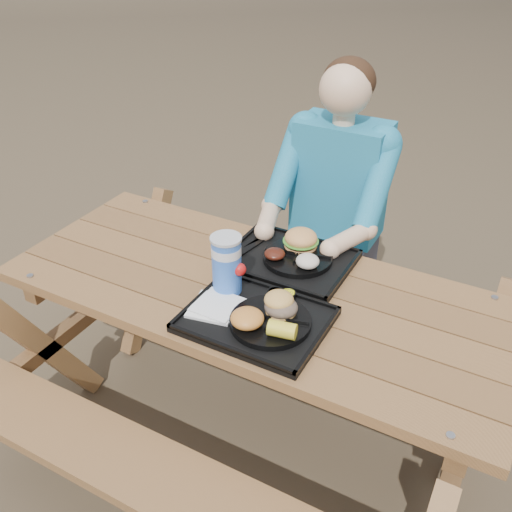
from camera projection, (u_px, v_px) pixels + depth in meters
The scene contains 18 objects.
ground at pixel (256, 431), 2.41m from camera, with size 60.00×60.00×0.00m, color #999999.
picnic_table at pixel (256, 365), 2.21m from camera, with size 1.80×1.49×0.75m, color #999999, non-canonical shape.
tray_near at pixel (256, 320), 1.84m from camera, with size 0.45×0.35×0.02m, color black.
tray_far at pixel (289, 261), 2.13m from camera, with size 0.45×0.35×0.02m, color black.
plate_near at pixel (270, 322), 1.80m from camera, with size 0.26×0.26×0.02m, color black.
plate_far at pixel (298, 257), 2.12m from camera, with size 0.26×0.26×0.02m, color black.
napkin_stack at pixel (214, 306), 1.87m from camera, with size 0.15×0.15×0.02m, color white.
soda_cup at pixel (227, 266), 1.91m from camera, with size 0.10×0.10×0.20m, color blue.
condiment_bbq at pixel (275, 295), 1.91m from camera, with size 0.05×0.05×0.03m, color black.
condiment_mustard at pixel (288, 296), 1.90m from camera, with size 0.05×0.05×0.03m, color yellow.
sandwich at pixel (281, 299), 1.79m from camera, with size 0.10×0.10×0.10m, color #E5A851, non-canonical shape.
mac_cheese at pixel (247, 318), 1.76m from camera, with size 0.11×0.11×0.05m, color gold.
corn_cob at pixel (282, 330), 1.71m from camera, with size 0.09×0.09×0.05m, color yellow, non-canonical shape.
cutlery_far at pixel (253, 245), 2.20m from camera, with size 0.03×0.17×0.01m, color black.
burger at pixel (301, 234), 2.13m from camera, with size 0.13×0.13×0.11m, color #ED9E53, non-canonical shape.
baked_beans at pixel (275, 254), 2.08m from camera, with size 0.08×0.08×0.03m, color #48180E.
potato_salad at pixel (308, 261), 2.03m from camera, with size 0.08×0.08×0.05m, color beige.
diner at pixel (335, 227), 2.59m from camera, with size 0.48×0.84×1.28m, color #1BA1BD, non-canonical shape.
Camera 1 is at (0.78, -1.43, 1.93)m, focal length 40.00 mm.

